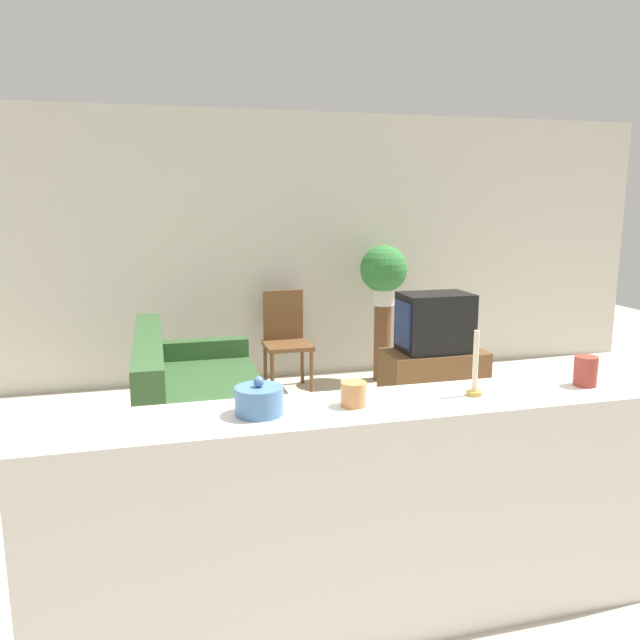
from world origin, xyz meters
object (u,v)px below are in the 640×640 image
Objects in this scene: potted_plant at (384,271)px; television at (434,322)px; couch at (196,406)px; wooden_chair at (286,336)px; decorative_bowl at (259,400)px.

television is at bearing -85.14° from potted_plant.
couch is at bearing -173.41° from television.
television is at bearing -41.88° from wooden_chair.
decorative_bowl is at bearing -117.67° from potted_plant.
television reaches higher than wooden_chair.
wooden_chair is at bearing 76.64° from decorative_bowl.
potted_plant is (-0.09, 1.03, 0.34)m from television.
wooden_chair is 1.18m from potted_plant.
decorative_bowl reaches higher than wooden_chair.
potted_plant reaches higher than couch.
couch is 3.18× the size of potted_plant.
couch is at bearing -147.34° from potted_plant.
television is 1.08m from potted_plant.
potted_plant is (1.02, 0.03, 0.60)m from wooden_chair.
potted_plant is at bearing 62.33° from decorative_bowl.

